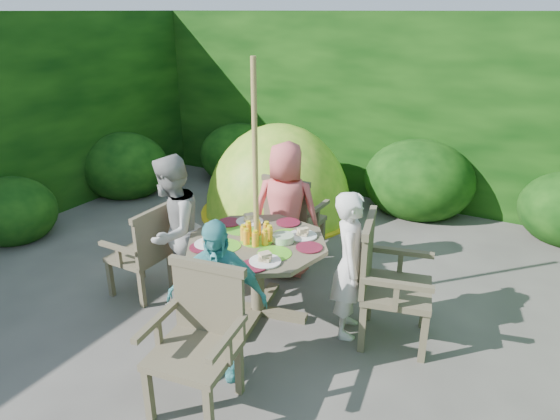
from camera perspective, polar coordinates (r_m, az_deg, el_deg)
The scene contains 13 objects.
ground at distance 4.41m, azimuth -4.42°, elevation -12.90°, with size 60.00×60.00×0.00m, color #484541.
hedge_enclosure at distance 4.94m, azimuth 3.74°, elevation 7.09°, with size 9.00×9.00×2.50m.
patio_table at distance 4.24m, azimuth -2.59°, elevation -4.89°, with size 1.44×1.44×0.86m.
parasol_pole at distance 4.04m, azimuth -2.77°, elevation 1.44°, with size 0.04×0.04×2.20m, color olive.
garden_chair_right at distance 4.05m, azimuth 12.08°, elevation -7.85°, with size 0.65×0.70×1.00m.
garden_chair_left at distance 4.77m, azimuth -15.26°, elevation -4.51°, with size 0.46×0.51×0.85m.
garden_chair_back at distance 5.24m, azimuth 1.45°, elevation -0.78°, with size 0.56×0.50×0.92m.
garden_chair_front at distance 3.44m, azimuth -9.23°, elevation -14.15°, with size 0.63×0.58×0.94m.
child_right at distance 4.05m, azimuth 8.07°, elevation -6.22°, with size 0.45×0.30×1.24m, color silver.
child_left at distance 4.53m, azimuth -12.19°, elevation -2.37°, with size 0.67×0.52×1.38m, color #9C9A96.
child_back at distance 4.90m, azimuth 0.64°, elevation -0.02°, with size 0.67×0.43×1.37m, color #E05D5C.
child_front at distance 3.60m, azimuth -7.23°, elevation -10.15°, with size 0.72×0.30×1.23m, color #49A6AA.
dome_tent at distance 6.66m, azimuth -0.22°, elevation -0.23°, with size 2.06×2.06×2.35m.
Camera 1 is at (2.05, -2.98, 2.51)m, focal length 32.00 mm.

